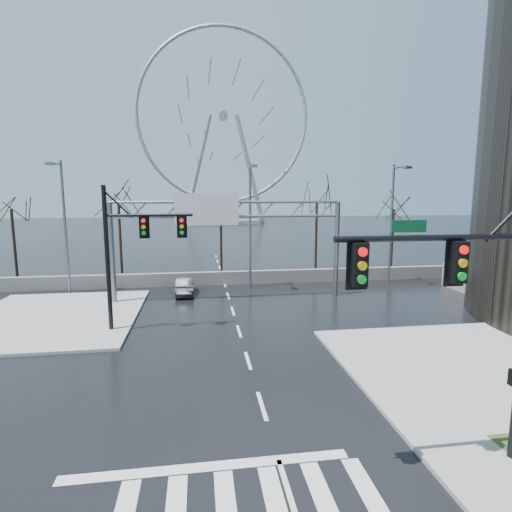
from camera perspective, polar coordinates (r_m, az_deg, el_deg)
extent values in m
plane|color=black|center=(15.25, 0.85, -20.60)|extent=(260.00, 260.00, 0.00)
cube|color=gray|center=(20.75, 29.11, -13.32)|extent=(12.00, 10.00, 0.15)
cube|color=gray|center=(27.66, -26.91, -7.79)|extent=(10.00, 12.00, 0.15)
cube|color=slate|center=(33.91, -4.52, -3.14)|extent=(52.00, 0.50, 1.10)
cylinder|color=black|center=(10.94, 24.59, 2.37)|extent=(5.40, 0.16, 0.16)
cube|color=black|center=(11.17, 26.97, -0.78)|extent=(0.35, 0.28, 1.05)
cube|color=black|center=(9.90, 14.58, -1.20)|extent=(0.35, 0.28, 1.05)
cylinder|color=black|center=(22.93, -20.45, -0.57)|extent=(0.24, 0.24, 8.00)
cylinder|color=black|center=(22.31, -14.97, 5.65)|extent=(4.60, 0.16, 0.16)
cube|color=black|center=(22.23, -15.72, 4.06)|extent=(0.35, 0.28, 1.05)
cube|color=black|center=(22.06, -10.55, 4.20)|extent=(0.35, 0.28, 1.05)
cylinder|color=slate|center=(29.01, -19.88, 0.29)|extent=(0.36, 0.36, 7.00)
cylinder|color=slate|center=(30.16, 11.42, 0.93)|extent=(0.36, 0.36, 7.00)
cylinder|color=slate|center=(28.22, -3.99, 7.69)|extent=(16.00, 0.20, 0.20)
cylinder|color=slate|center=(28.25, -3.97, 5.67)|extent=(16.00, 0.20, 0.20)
cube|color=#084122|center=(28.01, -7.04, 6.62)|extent=(4.20, 0.10, 2.00)
cube|color=silver|center=(27.95, -7.04, 6.62)|extent=(4.40, 0.02, 2.20)
cylinder|color=slate|center=(33.23, -25.59, 3.56)|extent=(0.20, 0.20, 10.00)
cylinder|color=slate|center=(32.17, -26.73, 11.74)|extent=(0.12, 2.20, 0.12)
cube|color=slate|center=(31.22, -27.30, 11.64)|extent=(0.50, 0.70, 0.18)
cylinder|color=slate|center=(32.00, -0.85, 4.23)|extent=(0.20, 0.20, 10.00)
cylinder|color=slate|center=(30.90, -0.60, 12.80)|extent=(0.12, 2.20, 0.12)
cube|color=slate|center=(29.90, -0.33, 12.75)|extent=(0.50, 0.70, 0.18)
cylinder|color=slate|center=(35.59, 18.74, 4.22)|extent=(0.20, 0.20, 10.00)
cylinder|color=slate|center=(34.61, 19.96, 11.85)|extent=(0.12, 2.20, 0.12)
cube|color=slate|center=(33.72, 20.76, 11.74)|extent=(0.50, 0.70, 0.18)
cylinder|color=black|center=(40.61, -31.24, 1.29)|extent=(0.24, 0.24, 6.30)
cylinder|color=black|center=(37.50, -18.80, 1.93)|extent=(0.24, 0.24, 6.75)
cylinder|color=black|center=(37.97, -5.01, 1.75)|extent=(0.24, 0.24, 5.85)
cylinder|color=black|center=(38.49, 8.58, 2.65)|extent=(0.24, 0.24, 7.02)
cylinder|color=black|center=(42.00, 18.88, 2.16)|extent=(0.24, 0.24, 6.12)
cube|color=gray|center=(108.59, -4.52, 4.92)|extent=(18.00, 6.00, 1.00)
torus|color=#B2B2B7|center=(110.30, -4.69, 19.32)|extent=(45.00, 1.00, 45.00)
cylinder|color=#B2B2B7|center=(110.30, -4.69, 19.32)|extent=(2.40, 1.50, 2.40)
cylinder|color=#B2B2B7|center=(108.34, -8.38, 11.99)|extent=(8.28, 1.20, 28.82)
cylinder|color=#B2B2B7|center=(109.25, -0.85, 12.05)|extent=(8.28, 1.20, 28.82)
imported|color=black|center=(30.92, -10.13, -4.27)|extent=(1.34, 3.78, 1.24)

